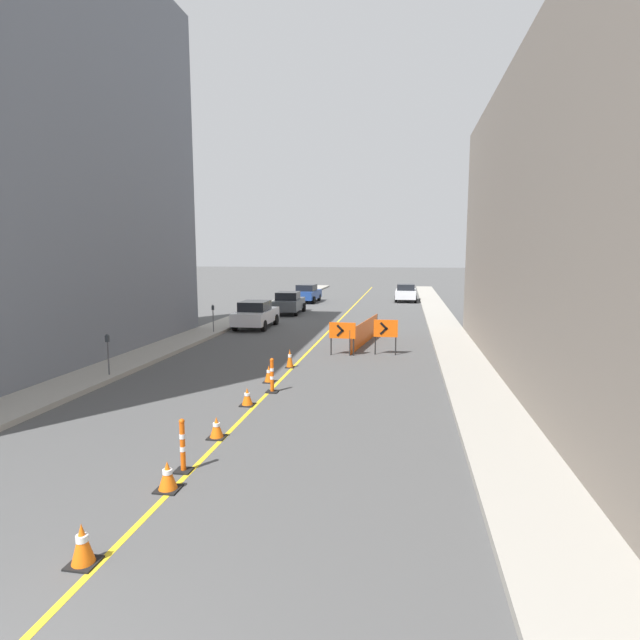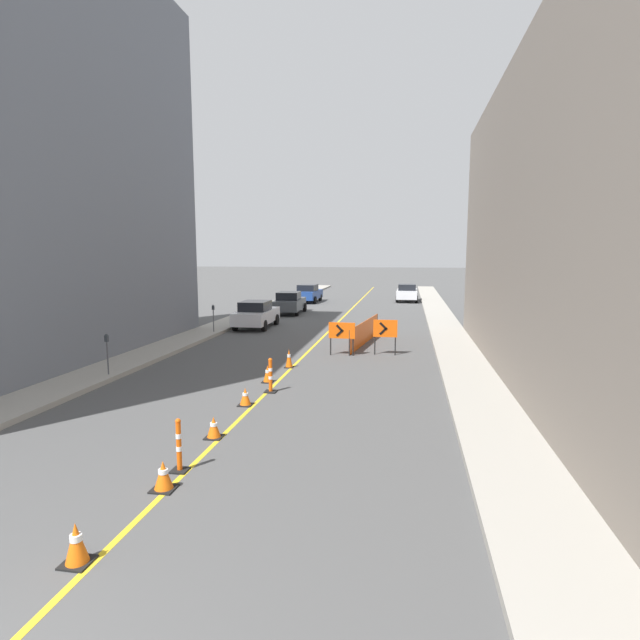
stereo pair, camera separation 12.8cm
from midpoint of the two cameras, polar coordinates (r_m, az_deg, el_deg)
name	(u,v)px [view 1 (the left image)]	position (r m, az deg, el deg)	size (l,w,h in m)	color
lane_stripe	(342,317)	(34.10, 2.43, 0.29)	(0.12, 61.93, 0.01)	gold
sidewalk_left	(250,314)	(35.51, -8.09, 0.64)	(1.92, 61.93, 0.17)	#9E998E
sidewalk_right	(440,318)	(33.90, 13.47, 0.18)	(1.92, 61.93, 0.17)	#9E998E
building_facade_left	(6,143)	(22.82, -32.39, 16.74)	(6.00, 19.81, 16.87)	slate
building_facade_right	(618,221)	(17.73, 30.75, 9.68)	(6.00, 24.86, 10.68)	slate
traffic_cone_nearest	(82,544)	(8.45, -25.94, -22.05)	(0.41, 0.41, 0.62)	black
traffic_cone_second	(168,476)	(10.14, -17.39, -16.63)	(0.44, 0.44, 0.56)	black
traffic_cone_third	(217,428)	(12.42, -12.04, -11.94)	(0.41, 0.41, 0.52)	black
traffic_cone_fourth	(247,397)	(14.76, -8.57, -8.69)	(0.40, 0.40, 0.52)	black
traffic_cone_fifth	(269,374)	(17.19, -6.08, -6.14)	(0.37, 0.37, 0.60)	black
traffic_cone_farthest	(290,358)	(19.27, -3.66, -4.40)	(0.34, 0.34, 0.73)	black
delineator_post_front	(183,449)	(10.74, -15.75, -14.02)	(0.33, 0.33, 1.11)	black
delineator_post_rear	(272,378)	(15.95, -5.73, -6.58)	(0.37, 0.37, 1.11)	black
arrow_barricade_primary	(342,332)	(21.40, 2.39, -1.37)	(1.14, 0.11, 1.43)	#EF560C
arrow_barricade_secondary	(386,330)	(21.67, 7.34, -1.15)	(1.03, 0.11, 1.53)	#EF560C
safety_mesh_fence	(365,332)	(24.35, 5.01, -1.41)	(0.87, 6.09, 1.11)	#EF560C
parked_car_curb_near	(256,314)	(29.61, -7.47, 0.66)	(1.94, 4.33, 1.59)	silver
parked_car_curb_mid	(289,303)	(36.31, -3.72, 2.00)	(2.03, 4.39, 1.59)	#474C51
parked_car_curb_far	(307,293)	(44.68, -1.58, 3.08)	(1.97, 4.37, 1.59)	navy
parked_car_opposite_side	(406,293)	(46.07, 9.70, 3.11)	(1.94, 4.32, 1.59)	silver
parking_meter_near_curb	(213,313)	(27.35, -12.26, 0.80)	(0.12, 0.11, 1.46)	#4C4C51
parking_meter_far_curb	(108,346)	(18.84, -23.28, -2.77)	(0.12, 0.11, 1.44)	#4C4C51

